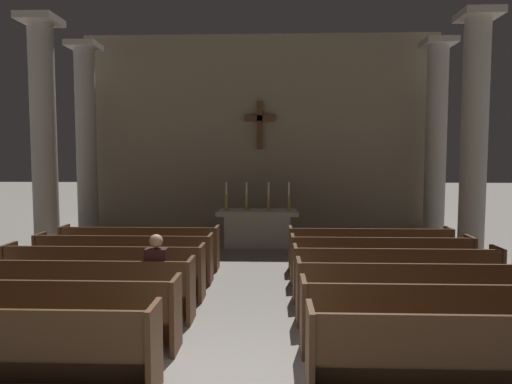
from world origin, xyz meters
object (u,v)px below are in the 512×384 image
object	(u,v)px
pew_left_row_4	(105,271)
lone_worshipper	(158,275)
pew_right_row_3	(415,293)
candlestick_inner_left	(247,201)
pew_right_row_5	(381,260)
column_right_third	(474,142)
candlestick_outer_left	(226,201)
column_right_fourth	(436,145)
candlestick_inner_right	(269,201)
pew_right_row_6	(369,249)
pew_right_row_4	(395,274)
candlestick_outer_right	(289,201)
pew_right_row_1	(480,355)
column_left_fourth	(86,146)
pew_left_row_3	(79,289)
pew_right_row_2	(441,318)
pew_left_row_5	(124,258)
column_left_third	(44,143)
altar	(258,227)
pew_left_row_2	(43,313)
pew_left_row_6	(140,247)

from	to	relation	value
pew_left_row_4	lone_worshipper	world-z (taller)	lone_worshipper
pew_right_row_3	candlestick_inner_left	world-z (taller)	candlestick_inner_left
pew_right_row_5	column_right_third	world-z (taller)	column_right_third
candlestick_outer_left	column_right_fourth	bearing A→B (deg)	8.75
candlestick_inner_right	pew_right_row_6	bearing A→B (deg)	-49.97
pew_left_row_4	pew_right_row_4	size ratio (longest dim) A/B	1.00
column_right_third	candlestick_outer_right	world-z (taller)	column_right_third
pew_right_row_1	pew_right_row_6	distance (m)	5.30
column_right_third	candlestick_outer_left	bearing A→B (deg)	164.83
column_left_fourth	pew_left_row_4	bearing A→B (deg)	-65.53
pew_left_row_3	column_right_third	distance (m)	8.92
pew_right_row_3	candlestick_inner_right	xyz separation A→B (m)	(-2.19, 5.78, 0.78)
pew_right_row_2	lone_worshipper	world-z (taller)	lone_worshipper
candlestick_inner_left	candlestick_outer_right	distance (m)	1.15
pew_left_row_5	candlestick_outer_right	size ratio (longest dim) A/B	4.53
pew_right_row_5	pew_right_row_3	bearing A→B (deg)	-90.00
pew_right_row_5	pew_right_row_2	bearing A→B (deg)	-90.00
candlestick_outer_right	column_right_third	bearing A→B (deg)	-20.85
pew_right_row_4	lone_worshipper	xyz separation A→B (m)	(-3.78, -1.02, 0.22)
pew_right_row_3	pew_right_row_5	size ratio (longest dim) A/B	1.00
column_left_third	column_right_third	size ratio (longest dim) A/B	1.00
pew_left_row_3	pew_right_row_6	size ratio (longest dim) A/B	1.00
altar	candlestick_outer_right	distance (m)	1.12
altar	lone_worshipper	world-z (taller)	lone_worshipper
candlestick_outer_right	pew_left_row_2	bearing A→B (deg)	-115.98
pew_right_row_5	candlestick_outer_left	bearing A→B (deg)	132.33
pew_right_row_6	candlestick_inner_right	world-z (taller)	candlestick_inner_right
pew_left_row_3	pew_left_row_5	size ratio (longest dim) A/B	1.00
candlestick_inner_left	pew_right_row_3	bearing A→B (deg)	-64.28
pew_right_row_5	column_right_fourth	bearing A→B (deg)	60.72
altar	lone_worshipper	xyz separation A→B (m)	(-1.29, -5.75, 0.16)
column_left_third	candlestick_outer_left	bearing A→B (deg)	20.85
lone_worshipper	column_left_fourth	bearing A→B (deg)	119.44
pew_right_row_5	column_left_fourth	world-z (taller)	column_left_fourth
candlestick_inner_left	column_right_fourth	bearing A→B (deg)	9.63
pew_right_row_5	altar	bearing A→B (deg)	124.17
pew_left_row_6	column_left_fourth	distance (m)	4.92
pew_left_row_5	candlestick_inner_right	xyz separation A→B (m)	(2.79, 3.66, 0.78)
pew_right_row_1	column_left_third	xyz separation A→B (m)	(-7.54, 6.31, 2.31)
pew_left_row_5	candlestick_outer_right	distance (m)	5.02
pew_left_row_5	pew_right_row_3	world-z (taller)	same
column_right_third	column_left_fourth	bearing A→B (deg)	166.06
pew_left_row_2	pew_right_row_5	size ratio (longest dim) A/B	1.00
pew_right_row_5	lone_worshipper	world-z (taller)	lone_worshipper
pew_right_row_6	candlestick_outer_left	world-z (taller)	candlestick_outer_left
column_left_third	pew_left_row_2	bearing A→B (deg)	-63.96
lone_worshipper	column_left_third	bearing A→B (deg)	132.17
pew_left_row_4	pew_right_row_4	bearing A→B (deg)	0.00
pew_left_row_6	pew_right_row_1	distance (m)	7.27
pew_right_row_2	column_right_fourth	bearing A→B (deg)	71.71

